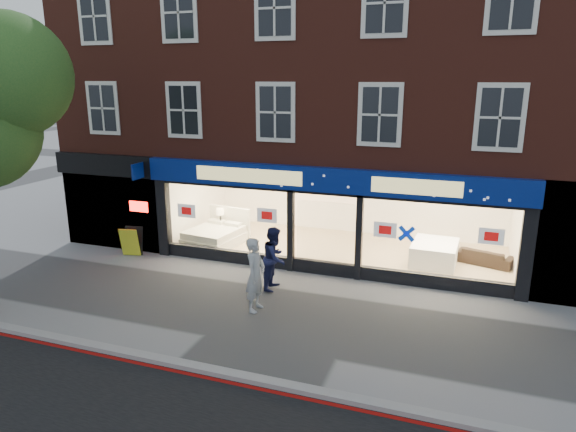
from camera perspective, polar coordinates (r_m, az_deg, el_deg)
The scene contains 12 objects.
ground at distance 13.03m, azimuth 0.25°, elevation -11.14°, with size 120.00×120.00×0.00m, color gray.
kerb_line at distance 10.54m, azimuth -5.60°, elevation -18.13°, with size 60.00×0.10×0.01m, color #8C0A07.
kerb_stone at distance 10.66m, azimuth -5.14°, elevation -17.35°, with size 60.00×0.25×0.12m, color gray.
showroom_floor at distance 17.68m, azimuth 5.89°, elevation -3.80°, with size 11.00×4.50×0.10m, color tan.
building at distance 18.39m, azimuth 7.73°, elevation 17.84°, with size 19.00×8.26×10.30m.
display_bed at distance 18.22m, azimuth -7.96°, elevation -2.07°, with size 1.91×2.22×1.14m.
bedside_table at distance 18.78m, azimuth -7.46°, elevation -1.67°, with size 0.45×0.45×0.55m, color brown.
mattress_stack at distance 16.80m, azimuth 15.96°, elevation -3.96°, with size 1.42×1.77×0.67m.
sofa at distance 17.26m, azimuth 21.02°, elevation -4.22°, with size 1.67×0.65×0.49m, color black.
a_board at distance 17.88m, azimuth -16.97°, elevation -2.72°, with size 0.63×0.41×0.97m, color yellow.
pedestrian_grey at distance 13.06m, azimuth -3.64°, elevation -6.50°, with size 0.70×0.46×1.92m, color #A7ABAF.
pedestrian_blue at distance 14.35m, azimuth -1.48°, elevation -4.70°, with size 0.87×0.68×1.80m, color #181C44.
Camera 1 is at (3.84, -11.03, 5.78)m, focal length 32.00 mm.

